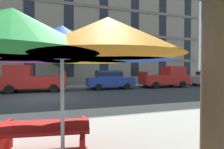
{
  "coord_description": "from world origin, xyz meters",
  "views": [
    {
      "loc": [
        0.8,
        -11.89,
        1.79
      ],
      "look_at": [
        5.58,
        3.2,
        1.4
      ],
      "focal_mm": 27.68,
      "sensor_mm": 36.0,
      "label": 1
    }
  ],
  "objects_px": {
    "picnic_table": "(40,141)",
    "pickup_red": "(31,79)",
    "patio_umbrella": "(62,44)",
    "sedan_blue": "(110,79)",
    "pickup_red_midblock": "(166,77)",
    "sedan_silver": "(210,78)",
    "street_tree_middle": "(62,52)"
  },
  "relations": [
    {
      "from": "sedan_blue",
      "to": "pickup_red_midblock",
      "type": "distance_m",
      "value": 6.2
    },
    {
      "from": "sedan_blue",
      "to": "picnic_table",
      "type": "relative_size",
      "value": 2.18
    },
    {
      "from": "pickup_red",
      "to": "sedan_blue",
      "type": "height_order",
      "value": "pickup_red"
    },
    {
      "from": "pickup_red",
      "to": "street_tree_middle",
      "type": "relative_size",
      "value": 0.96
    },
    {
      "from": "street_tree_middle",
      "to": "picnic_table",
      "type": "distance_m",
      "value": 15.45
    },
    {
      "from": "picnic_table",
      "to": "pickup_red_midblock",
      "type": "bearing_deg",
      "value": 47.33
    },
    {
      "from": "pickup_red_midblock",
      "to": "pickup_red",
      "type": "bearing_deg",
      "value": 180.0
    },
    {
      "from": "sedan_silver",
      "to": "sedan_blue",
      "type": "bearing_deg",
      "value": 180.0
    },
    {
      "from": "pickup_red",
      "to": "picnic_table",
      "type": "xyz_separation_m",
      "value": [
        1.8,
        -12.19,
        -0.54
      ]
    },
    {
      "from": "sedan_blue",
      "to": "sedan_silver",
      "type": "relative_size",
      "value": 1.0
    },
    {
      "from": "sedan_silver",
      "to": "street_tree_middle",
      "type": "xyz_separation_m",
      "value": [
        -16.36,
        2.92,
        2.67
      ]
    },
    {
      "from": "street_tree_middle",
      "to": "pickup_red_midblock",
      "type": "bearing_deg",
      "value": -15.56
    },
    {
      "from": "sedan_silver",
      "to": "street_tree_middle",
      "type": "relative_size",
      "value": 0.83
    },
    {
      "from": "street_tree_middle",
      "to": "patio_umbrella",
      "type": "distance_m",
      "value": 15.69
    },
    {
      "from": "street_tree_middle",
      "to": "pickup_red",
      "type": "bearing_deg",
      "value": -130.97
    },
    {
      "from": "pickup_red_midblock",
      "to": "street_tree_middle",
      "type": "distance_m",
      "value": 11.2
    },
    {
      "from": "picnic_table",
      "to": "pickup_red",
      "type": "bearing_deg",
      "value": 98.41
    },
    {
      "from": "sedan_blue",
      "to": "picnic_table",
      "type": "height_order",
      "value": "sedan_blue"
    },
    {
      "from": "sedan_silver",
      "to": "picnic_table",
      "type": "height_order",
      "value": "sedan_silver"
    },
    {
      "from": "picnic_table",
      "to": "sedan_blue",
      "type": "bearing_deg",
      "value": 67.57
    },
    {
      "from": "sedan_silver",
      "to": "patio_umbrella",
      "type": "height_order",
      "value": "patio_umbrella"
    },
    {
      "from": "pickup_red",
      "to": "pickup_red_midblock",
      "type": "xyz_separation_m",
      "value": [
        13.04,
        0.0,
        0.0
      ]
    },
    {
      "from": "patio_umbrella",
      "to": "picnic_table",
      "type": "relative_size",
      "value": 1.9
    },
    {
      "from": "sedan_silver",
      "to": "patio_umbrella",
      "type": "bearing_deg",
      "value": -142.77
    },
    {
      "from": "sedan_blue",
      "to": "pickup_red_midblock",
      "type": "height_order",
      "value": "pickup_red_midblock"
    },
    {
      "from": "sedan_blue",
      "to": "patio_umbrella",
      "type": "bearing_deg",
      "value": -110.09
    },
    {
      "from": "street_tree_middle",
      "to": "patio_umbrella",
      "type": "xyz_separation_m",
      "value": [
        -0.35,
        -15.62,
        -1.42
      ]
    },
    {
      "from": "pickup_red",
      "to": "patio_umbrella",
      "type": "height_order",
      "value": "patio_umbrella"
    },
    {
      "from": "sedan_silver",
      "to": "patio_umbrella",
      "type": "relative_size",
      "value": 1.15
    },
    {
      "from": "sedan_blue",
      "to": "sedan_silver",
      "type": "height_order",
      "value": "same"
    },
    {
      "from": "sedan_blue",
      "to": "street_tree_middle",
      "type": "distance_m",
      "value": 5.84
    },
    {
      "from": "pickup_red",
      "to": "patio_umbrella",
      "type": "distance_m",
      "value": 12.94
    }
  ]
}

